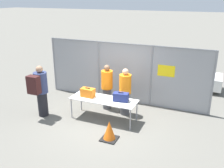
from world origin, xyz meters
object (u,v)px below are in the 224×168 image
object	(u,v)px
security_worker_near	(107,86)
utility_trailer	(187,79)
suitcase_navy	(121,97)
security_worker_far	(125,91)
traveler_hooded	(40,89)
suitcase_orange	(88,93)
traffic_cone	(109,131)
inspection_table	(104,100)

from	to	relation	value
security_worker_near	utility_trailer	distance (m)	4.16
suitcase_navy	security_worker_far	size ratio (longest dim) A/B	0.31
traveler_hooded	security_worker_near	size ratio (longest dim) A/B	1.08
suitcase_orange	security_worker_far	size ratio (longest dim) A/B	0.28
suitcase_orange	traveler_hooded	world-z (taller)	traveler_hooded
suitcase_navy	utility_trailer	size ratio (longest dim) A/B	0.14
traveler_hooded	traffic_cone	bearing A→B (deg)	-2.17
security_worker_far	traffic_cone	xyz separation A→B (m)	(0.16, -1.70, -0.58)
suitcase_navy	traveler_hooded	xyz separation A→B (m)	(-2.59, -0.69, 0.11)
inspection_table	utility_trailer	world-z (taller)	inspection_table
traveler_hooded	security_worker_near	bearing A→B (deg)	46.09
security_worker_near	traffic_cone	xyz separation A→B (m)	(0.91, -1.87, -0.58)
suitcase_navy	traffic_cone	distance (m)	1.28
inspection_table	security_worker_far	xyz separation A→B (m)	(0.50, 0.65, 0.16)
suitcase_orange	inspection_table	bearing A→B (deg)	1.20
suitcase_navy	security_worker_near	distance (m)	1.11
suitcase_navy	traffic_cone	bearing A→B (deg)	-85.10
suitcase_navy	traveler_hooded	world-z (taller)	traveler_hooded
suitcase_orange	security_worker_near	bearing A→B (deg)	69.18
suitcase_orange	utility_trailer	world-z (taller)	suitcase_orange
inspection_table	suitcase_orange	world-z (taller)	suitcase_orange
security_worker_near	traffic_cone	world-z (taller)	security_worker_near
inspection_table	suitcase_navy	world-z (taller)	suitcase_navy
security_worker_near	security_worker_far	xyz separation A→B (m)	(0.75, -0.18, 0.00)
suitcase_navy	traffic_cone	xyz separation A→B (m)	(0.10, -1.13, -0.59)
traffic_cone	suitcase_orange	bearing A→B (deg)	139.89
inspection_table	security_worker_near	bearing A→B (deg)	106.81
security_worker_near	traffic_cone	bearing A→B (deg)	120.30
inspection_table	traveler_hooded	bearing A→B (deg)	-163.24
suitcase_navy	traffic_cone	size ratio (longest dim) A/B	0.89
suitcase_orange	traveler_hooded	distance (m)	1.57
inspection_table	utility_trailer	bearing A→B (deg)	63.16
security_worker_far	utility_trailer	distance (m)	3.94
security_worker_far	utility_trailer	bearing A→B (deg)	-113.29
utility_trailer	security_worker_near	bearing A→B (deg)	-125.12
traveler_hooded	security_worker_near	xyz separation A→B (m)	(1.77, 1.43, -0.12)
suitcase_orange	suitcase_navy	xyz separation A→B (m)	(1.13, 0.09, -0.01)
suitcase_navy	utility_trailer	bearing A→B (deg)	69.25
security_worker_near	suitcase_navy	bearing A→B (deg)	141.83
inspection_table	traffic_cone	xyz separation A→B (m)	(0.66, -1.05, -0.41)
suitcase_orange	suitcase_navy	size ratio (longest dim) A/B	0.88
traveler_hooded	security_worker_far	bearing A→B (deg)	33.61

